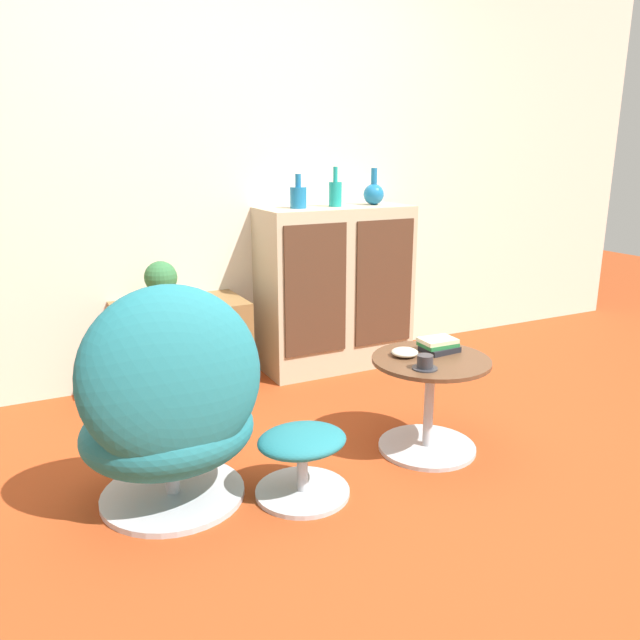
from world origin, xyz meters
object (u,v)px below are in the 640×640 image
Objects in this scene: coffee_table at (429,400)px; book_stack at (439,345)px; sideboard at (335,288)px; teacup at (425,363)px; egg_chair at (170,407)px; potted_plant at (161,281)px; ottoman at (302,453)px; bowl at (405,352)px; tv_console at (182,347)px; vase_inner_left at (335,193)px; vase_leftmost at (298,196)px; vase_inner_right at (374,193)px.

book_stack reaches higher than coffee_table.
sideboard reaches higher than teacup.
egg_chair reaches higher than potted_plant.
ottoman is at bearing -168.34° from book_stack.
teacup is at bearing -0.47° from ottoman.
book_stack is at bearing 11.66° from ottoman.
potted_plant is at bearing 125.60° from bowl.
sideboard reaches higher than ottoman.
potted_plant is at bearing 77.96° from egg_chair.
sideboard is at bearing 0.31° from tv_console.
teacup is 0.64× the size of book_stack.
tv_console is 1.28m from vase_inner_left.
bowl is at bearing 175.04° from book_stack.
teacup is (-0.27, -1.32, -0.04)m from sideboard.
sideboard reaches higher than coffee_table.
vase_leftmost reaches higher than bowl.
tv_console is 3.20× the size of vase_inner_right.
ottoman is at bearing -80.35° from potted_plant.
teacup is (0.57, -0.00, 0.29)m from ottoman.
sideboard is 1.17m from bowl.
vase_leftmost is (-0.24, 0.00, 0.57)m from sideboard.
bowl is at bearing 137.75° from coffee_table.
vase_leftmost is 1.63× the size of bowl.
ottoman is 1.62× the size of vase_inner_left.
teacup is at bearing -58.84° from potted_plant.
egg_chair is at bearing -132.56° from vase_leftmost.
vase_inner_left is (1.32, 1.17, 0.67)m from egg_chair.
ottoman is at bearing -114.55° from vase_leftmost.
egg_chair is 5.34× the size of book_stack.
vase_inner_right is 1.36m from book_stack.
book_stack is (0.09, 0.06, 0.23)m from coffee_table.
sideboard is at bearing 41.49° from egg_chair.
teacup is (-0.54, -1.33, -0.61)m from vase_inner_right.
sideboard reaches higher than egg_chair.
bowl is (-0.18, 0.02, -0.01)m from book_stack.
book_stack is (-0.08, -1.16, -0.03)m from sideboard.
potted_plant is 1.98× the size of bowl.
egg_chair is at bearing -138.42° from vase_inner_left.
egg_chair is at bearing 162.18° from ottoman.
vase_inner_left is at bearing 0.46° from potted_plant.
tv_console is 1.37m from bowl.
potted_plant is 2.21× the size of teacup.
vase_leftmost is 1.16× the size of book_stack.
vase_inner_right is 1.56m from teacup.
vase_inner_left is 1.38× the size of book_stack.
teacup is at bearing -96.00° from bowl.
book_stack is (0.90, -1.16, 0.21)m from tv_console.
book_stack is (0.16, -1.16, -0.60)m from vase_leftmost.
coffee_table is 2.20× the size of potted_plant.
teacup is (0.80, -1.32, -0.18)m from potted_plant.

